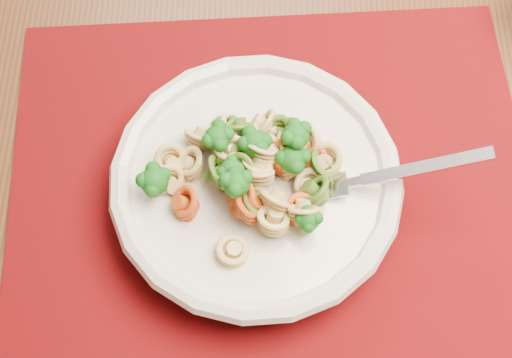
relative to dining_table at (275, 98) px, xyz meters
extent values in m
cube|color=#4C2E19|center=(0.29, 0.12, -0.60)|extent=(4.00, 4.00, 0.01)
cube|color=#4E2C16|center=(0.00, 0.00, 0.08)|extent=(1.47, 1.13, 0.04)
cube|color=#4F030A|center=(-0.04, -0.15, 0.10)|extent=(0.54, 0.45, 0.00)
cylinder|color=beige|center=(-0.06, -0.16, 0.11)|extent=(0.11, 0.11, 0.01)
cylinder|color=beige|center=(-0.06, -0.16, 0.13)|extent=(0.24, 0.24, 0.03)
torus|color=beige|center=(-0.06, -0.16, 0.14)|extent=(0.26, 0.26, 0.02)
camera|label=1|loc=(-0.12, -0.42, 0.70)|focal=50.00mm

